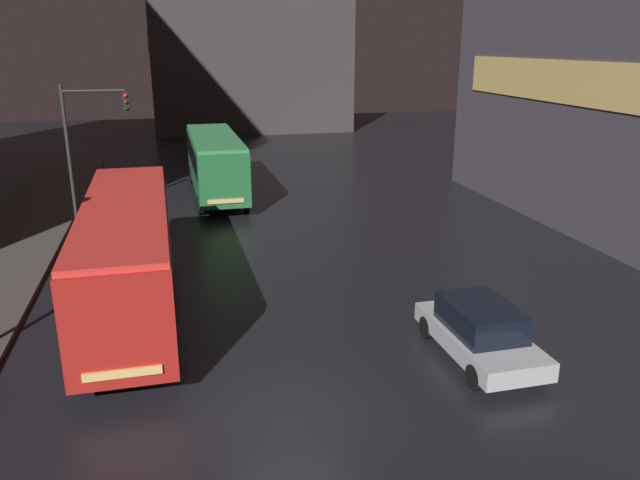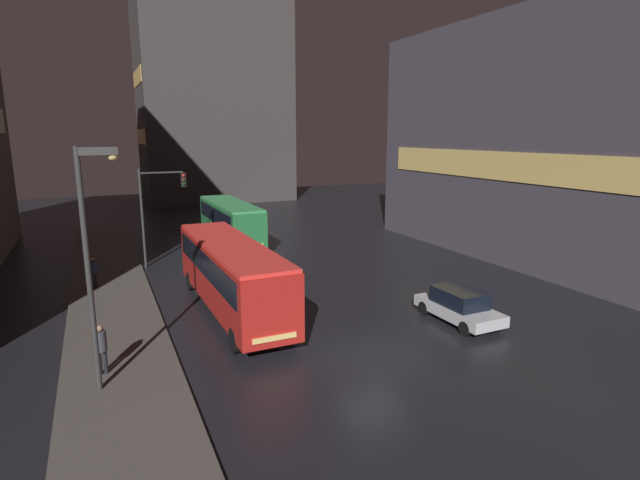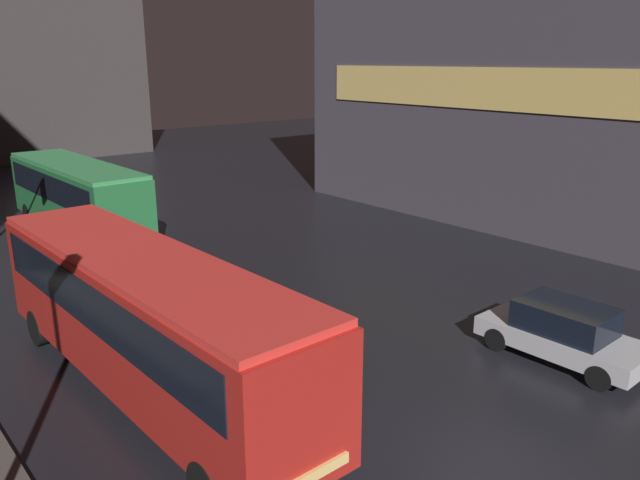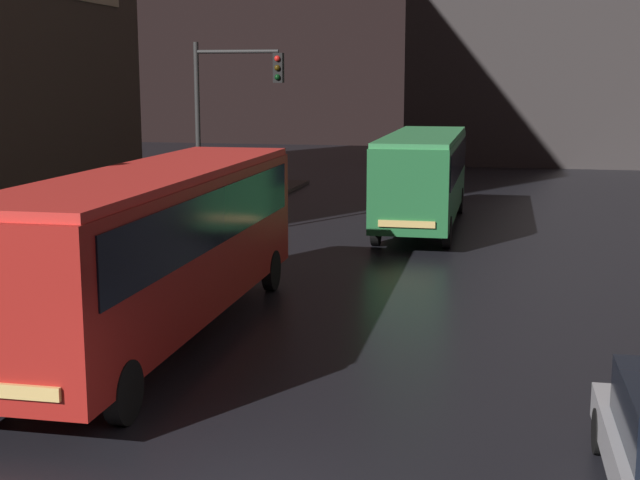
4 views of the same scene
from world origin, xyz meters
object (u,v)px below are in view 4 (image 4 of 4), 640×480
Objects in this scene: bus_near at (159,235)px; bus_far at (423,170)px; pedestrian_near at (52,221)px; traffic_light_main at (226,110)px.

bus_far is (3.74, 14.78, -0.08)m from bus_near.
bus_near is 8.93m from pedestrian_near.
traffic_light_main reaches higher than bus_near.
bus_near is at bearing 75.03° from bus_far.
pedestrian_near is at bearing -135.36° from traffic_light_main.
bus_near is 15.25m from bus_far.
bus_far is 1.64× the size of traffic_light_main.
bus_far is at bearing -166.97° from pedestrian_near.
pedestrian_near is 0.27× the size of traffic_light_main.
pedestrian_near is (-9.75, -8.25, -0.85)m from bus_far.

